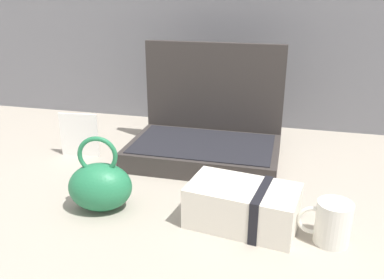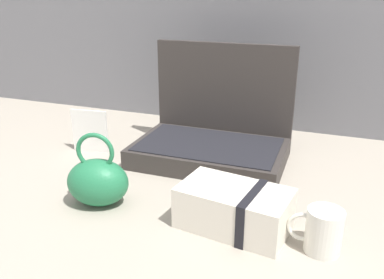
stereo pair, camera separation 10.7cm
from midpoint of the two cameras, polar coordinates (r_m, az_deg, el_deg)
name	(u,v)px [view 2 (the right image)]	position (r m, az deg, el deg)	size (l,w,h in m)	color
ground_plane	(197,184)	(1.14, 3.35, -6.33)	(6.00, 6.00, 0.00)	#9E9384
open_suitcase	(214,134)	(1.29, 5.46, 0.70)	(0.46, 0.31, 0.35)	#332D2B
teal_pouch_handbag	(98,181)	(1.03, -10.27, -5.86)	(0.18, 0.14, 0.19)	#237247
cream_toiletry_bag	(235,209)	(0.94, 9.44, -9.68)	(0.27, 0.18, 0.10)	silver
coffee_mug	(322,231)	(0.91, 21.23, -12.00)	(0.11, 0.08, 0.10)	silver
info_card_left	(90,131)	(1.36, -12.06, 1.13)	(0.13, 0.01, 0.14)	white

